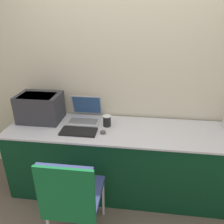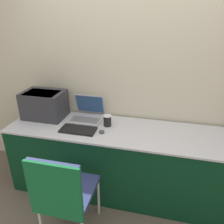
{
  "view_description": "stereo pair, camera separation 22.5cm",
  "coord_description": "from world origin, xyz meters",
  "px_view_note": "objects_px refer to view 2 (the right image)",
  "views": [
    {
      "loc": [
        0.12,
        -1.69,
        1.89
      ],
      "look_at": [
        -0.14,
        0.35,
        0.97
      ],
      "focal_mm": 35.0,
      "sensor_mm": 36.0,
      "label": 1
    },
    {
      "loc": [
        0.34,
        -1.65,
        1.89
      ],
      "look_at": [
        -0.14,
        0.35,
        0.97
      ],
      "focal_mm": 35.0,
      "sensor_mm": 36.0,
      "label": 2
    }
  ],
  "objects_px": {
    "printer": "(44,104)",
    "mouse": "(102,132)",
    "laptop_left": "(87,114)",
    "external_keyboard": "(78,130)",
    "coffee_cup": "(107,121)",
    "chair": "(63,191)"
  },
  "relations": [
    {
      "from": "external_keyboard",
      "to": "mouse",
      "type": "height_order",
      "value": "mouse"
    },
    {
      "from": "external_keyboard",
      "to": "mouse",
      "type": "xyz_separation_m",
      "value": [
        0.25,
        0.01,
        0.01
      ]
    },
    {
      "from": "coffee_cup",
      "to": "laptop_left",
      "type": "bearing_deg",
      "value": 156.59
    },
    {
      "from": "external_keyboard",
      "to": "mouse",
      "type": "relative_size",
      "value": 6.12
    },
    {
      "from": "mouse",
      "to": "laptop_left",
      "type": "bearing_deg",
      "value": 131.28
    },
    {
      "from": "laptop_left",
      "to": "chair",
      "type": "height_order",
      "value": "laptop_left"
    },
    {
      "from": "laptop_left",
      "to": "coffee_cup",
      "type": "height_order",
      "value": "laptop_left"
    },
    {
      "from": "laptop_left",
      "to": "chair",
      "type": "distance_m",
      "value": 0.97
    },
    {
      "from": "coffee_cup",
      "to": "mouse",
      "type": "distance_m",
      "value": 0.18
    },
    {
      "from": "printer",
      "to": "mouse",
      "type": "height_order",
      "value": "printer"
    },
    {
      "from": "laptop_left",
      "to": "external_keyboard",
      "type": "xyz_separation_m",
      "value": [
        0.0,
        -0.3,
        -0.05
      ]
    },
    {
      "from": "chair",
      "to": "printer",
      "type": "bearing_deg",
      "value": 124.62
    },
    {
      "from": "chair",
      "to": "coffee_cup",
      "type": "bearing_deg",
      "value": 78.75
    },
    {
      "from": "mouse",
      "to": "coffee_cup",
      "type": "bearing_deg",
      "value": 85.25
    },
    {
      "from": "laptop_left",
      "to": "chair",
      "type": "bearing_deg",
      "value": -83.48
    },
    {
      "from": "coffee_cup",
      "to": "mouse",
      "type": "relative_size",
      "value": 2.01
    },
    {
      "from": "printer",
      "to": "chair",
      "type": "xyz_separation_m",
      "value": [
        0.6,
        -0.87,
        -0.37
      ]
    },
    {
      "from": "chair",
      "to": "mouse",
      "type": "bearing_deg",
      "value": 77.03
    },
    {
      "from": "laptop_left",
      "to": "printer",
      "type": "bearing_deg",
      "value": -172.14
    },
    {
      "from": "laptop_left",
      "to": "mouse",
      "type": "bearing_deg",
      "value": -48.72
    },
    {
      "from": "printer",
      "to": "coffee_cup",
      "type": "distance_m",
      "value": 0.77
    },
    {
      "from": "mouse",
      "to": "chair",
      "type": "relative_size",
      "value": 0.06
    }
  ]
}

